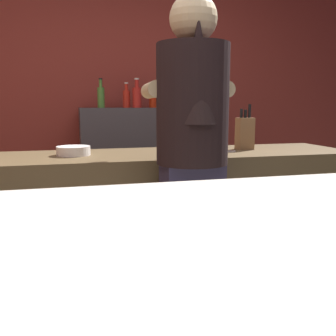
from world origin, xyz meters
TOP-DOWN VIEW (x-y plane):
  - wall_back at (0.00, 2.20)m, footprint 5.20×0.10m
  - prep_counter at (0.35, 0.75)m, footprint 2.10×0.60m
  - back_shelf at (0.25, 1.92)m, footprint 0.90×0.36m
  - bartender at (0.28, 0.29)m, footprint 0.45×0.53m
  - knife_block at (0.79, 0.78)m, footprint 0.10×0.08m
  - mixing_bowl at (-0.27, 0.76)m, footprint 0.19×0.19m
  - chefs_knife at (0.56, 0.70)m, footprint 0.24×0.07m
  - bottle_hot_sauce at (0.21, 1.91)m, footprint 0.06×0.06m
  - bottle_soy at (0.44, 1.91)m, footprint 0.07×0.07m
  - bottle_vinegar at (0.29, 1.83)m, footprint 0.08×0.08m
  - bottle_olive_oil at (-0.02, 1.87)m, footprint 0.06×0.06m

SIDE VIEW (x-z plane):
  - prep_counter at x=0.35m, z-range 0.00..0.91m
  - back_shelf at x=0.25m, z-range 0.00..1.17m
  - chefs_knife at x=0.56m, z-range 0.91..0.92m
  - mixing_bowl at x=-0.27m, z-range 0.91..0.97m
  - bartender at x=0.28m, z-range 0.13..1.83m
  - knife_block at x=0.79m, z-range 0.88..1.16m
  - bottle_soy at x=0.44m, z-range 1.15..1.34m
  - bottle_hot_sauce at x=0.21m, z-range 1.15..1.36m
  - bottle_olive_oil at x=-0.02m, z-range 1.14..1.39m
  - bottle_vinegar at x=0.29m, z-range 1.14..1.39m
  - wall_back at x=0.00m, z-range 0.00..2.70m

